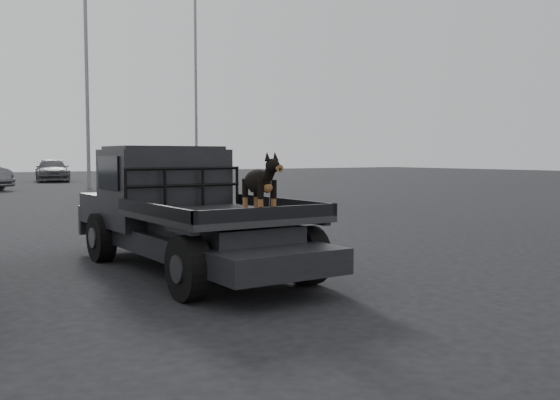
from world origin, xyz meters
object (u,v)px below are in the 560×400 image
floodlight_mid (86,40)px  flatbed_ute (191,239)px  floodlight_far (195,50)px  dog (259,186)px  distant_car_b (52,170)px

floodlight_mid → flatbed_ute: bearing=-102.9°
flatbed_ute → floodlight_mid: size_ratio=0.40×
floodlight_mid → floodlight_far: 11.03m
floodlight_mid → dog: bearing=-101.8°
distant_car_b → floodlight_mid: size_ratio=0.35×
flatbed_ute → distant_car_b: 33.66m
distant_car_b → floodlight_far: floodlight_far is taller
flatbed_ute → floodlight_far: (14.42, 29.86, 8.14)m
distant_car_b → floodlight_mid: (-0.44, -9.54, 6.73)m
floodlight_mid → floodlight_far: (9.01, 6.25, 1.18)m
dog → floodlight_far: size_ratio=0.05×
dog → floodlight_far: floodlight_far is taller
dog → floodlight_mid: (5.31, 25.35, 6.13)m
dog → floodlight_far: 35.45m
distant_car_b → floodlight_far: (8.58, -3.30, 7.90)m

